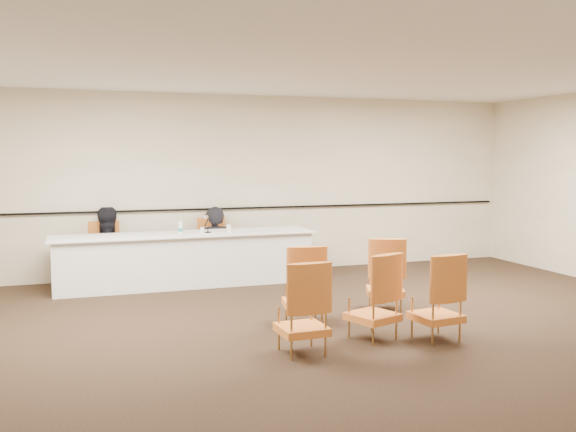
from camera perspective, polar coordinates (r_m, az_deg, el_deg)
The scene contains 19 objects.
floor at distance 7.38m, azimuth 4.44°, elevation -10.22°, with size 10.00×10.00×0.00m, color black.
ceiling at distance 7.18m, azimuth 4.62°, elevation 13.51°, with size 10.00×10.00×0.00m, color white.
wall_back at distance 10.91m, azimuth -3.87°, elevation 2.83°, with size 10.00×0.04×3.00m, color beige.
wall_rail at distance 10.89m, azimuth -3.80°, elevation 0.72°, with size 9.80×0.04×0.03m, color black.
panel_table at distance 9.99m, azimuth -9.12°, elevation -3.82°, with size 3.98×0.91×0.80m, color white, non-canonical shape.
panelist_main at distance 10.68m, azimuth -6.58°, elevation -3.56°, with size 0.60×0.39×1.65m, color black.
panelist_main_chair at distance 10.66m, azimuth -6.59°, elevation -2.79°, with size 0.50×0.50×0.95m, color orange, non-canonical shape.
panelist_second at distance 10.43m, azimuth -15.91°, elevation -3.70°, with size 0.79×0.62×1.63m, color black.
panelist_second_chair at distance 10.42m, azimuth -15.93°, elevation -3.15°, with size 0.50×0.50×0.95m, color orange, non-canonical shape.
papers at distance 9.91m, azimuth -7.31°, elevation -1.52°, with size 0.30×0.22×0.00m, color white.
microphone at distance 9.93m, azimuth -7.14°, elevation -0.77°, with size 0.09×0.18×0.26m, color black, non-canonical shape.
water_bottle at distance 9.88m, azimuth -9.54°, elevation -0.95°, with size 0.07×0.07×0.22m, color teal, non-canonical shape.
drinking_glass at distance 9.85m, azimuth -7.63°, elevation -1.29°, with size 0.06×0.06×0.10m, color silver.
coffee_cup at distance 10.00m, azimuth -5.27°, elevation -1.11°, with size 0.08×0.08×0.12m, color white.
aud_chair_front_mid at distance 7.58m, azimuth 1.40°, elevation -6.09°, with size 0.50×0.50×0.95m, color orange, non-canonical shape.
aud_chair_front_right at distance 8.36m, azimuth 8.65°, elevation -5.08°, with size 0.50×0.50×0.95m, color orange, non-canonical shape.
aud_chair_back_left at distance 6.48m, azimuth 1.24°, elevation -8.08°, with size 0.50×0.50×0.95m, color orange, non-canonical shape.
aud_chair_back_mid at distance 7.03m, azimuth 7.55°, elevation -7.05°, with size 0.50×0.50×0.95m, color orange, non-canonical shape.
aud_chair_back_right at distance 7.14m, azimuth 13.04°, elevation -6.95°, with size 0.50×0.50×0.95m, color orange, non-canonical shape.
Camera 1 is at (-2.83, -6.52, 1.98)m, focal length 40.00 mm.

